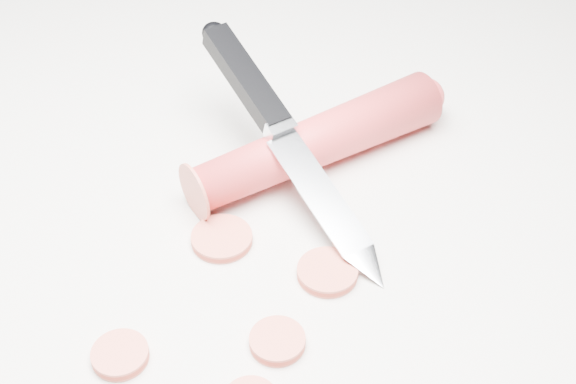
{
  "coord_description": "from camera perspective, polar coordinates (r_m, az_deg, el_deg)",
  "views": [
    {
      "loc": [
        0.02,
        -0.37,
        0.37
      ],
      "look_at": [
        0.02,
        0.01,
        0.02
      ],
      "focal_mm": 50.0,
      "sensor_mm": 36.0,
      "label": 1
    }
  ],
  "objects": [
    {
      "name": "ground",
      "position": [
        0.53,
        -1.86,
        -2.21
      ],
      "size": [
        2.4,
        2.4,
        0.0
      ],
      "primitive_type": "plane",
      "color": "silver",
      "rests_on": "ground"
    },
    {
      "name": "carrot",
      "position": [
        0.56,
        2.09,
        3.61
      ],
      "size": [
        0.18,
        0.14,
        0.04
      ],
      "primitive_type": "cylinder",
      "rotation": [
        1.57,
        0.0,
        -0.99
      ],
      "color": "red",
      "rests_on": "ground"
    },
    {
      "name": "carrot_slice_4",
      "position": [
        0.47,
        -11.85,
        -11.27
      ],
      "size": [
        0.03,
        0.03,
        0.01
      ],
      "primitive_type": "cylinder",
      "color": "#D45844",
      "rests_on": "ground"
    },
    {
      "name": "carrot_slice_1",
      "position": [
        0.52,
        -4.73,
        -3.32
      ],
      "size": [
        0.04,
        0.04,
        0.01
      ],
      "primitive_type": "cylinder",
      "color": "#D45844",
      "rests_on": "ground"
    },
    {
      "name": "carrot_slice_3",
      "position": [
        0.46,
        -0.76,
        -10.56
      ],
      "size": [
        0.03,
        0.03,
        0.01
      ],
      "primitive_type": "cylinder",
      "color": "#D45844",
      "rests_on": "ground"
    },
    {
      "name": "kitchen_knife",
      "position": [
        0.53,
        0.18,
        3.65
      ],
      "size": [
        0.14,
        0.2,
        0.08
      ],
      "primitive_type": null,
      "color": "silver",
      "rests_on": "ground"
    },
    {
      "name": "carrot_slice_0",
      "position": [
        0.5,
        2.82,
        -5.71
      ],
      "size": [
        0.04,
        0.04,
        0.01
      ],
      "primitive_type": "cylinder",
      "color": "#D45844",
      "rests_on": "ground"
    }
  ]
}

